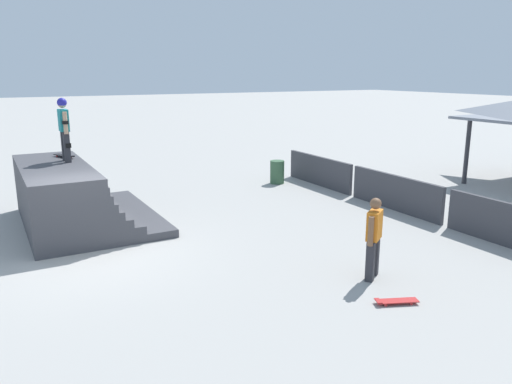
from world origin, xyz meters
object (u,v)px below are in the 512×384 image
Objects in this scene: skater_on_deck at (64,125)px; skateboard_on_deck at (64,156)px; bystander_walking at (374,234)px; trash_bin at (277,172)px; skateboard_on_ground at (395,301)px.

skater_on_deck is 1.13m from skateboard_on_deck.
bystander_walking is (7.13, 4.59, -1.72)m from skater_on_deck.
skater_on_deck is at bearing -80.16° from trash_bin.
skateboard_on_deck is at bearing -42.61° from skateboard_on_ground.
skateboard_on_ground is 0.93× the size of trash_bin.
skateboard_on_ground is (8.23, 4.17, -2.58)m from skater_on_deck.
skater_on_deck is at bearing -24.31° from skateboard_on_deck.
bystander_walking is at bearing 32.15° from skater_on_deck.
bystander_walking is 8.92m from trash_bin.
skateboard_on_deck is at bearing 86.11° from bystander_walking.
skateboard_on_deck is 7.59m from trash_bin.
skater_on_deck is 2.15× the size of skateboard_on_ground.
skateboard_on_deck is 9.94m from skateboard_on_ground.
trash_bin reaches higher than skateboard_on_ground.
skateboard_on_ground is at bearing -19.15° from trash_bin.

